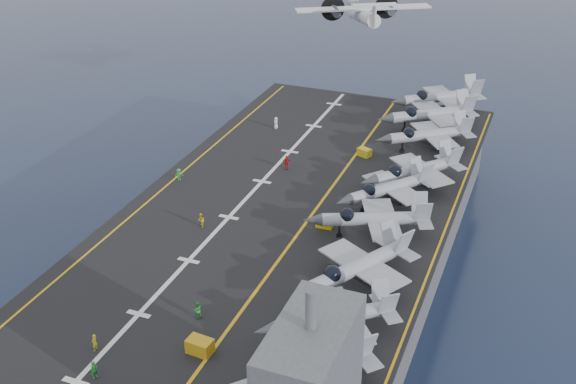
% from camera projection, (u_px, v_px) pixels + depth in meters
% --- Properties ---
extents(ground, '(500.00, 500.00, 0.00)m').
position_uv_depth(ground, '(276.00, 299.00, 88.67)').
color(ground, '#142135').
rests_on(ground, ground).
extents(hull, '(36.00, 90.00, 10.00)m').
position_uv_depth(hull, '(276.00, 265.00, 86.32)').
color(hull, '#56595E').
rests_on(hull, ground).
extents(flight_deck, '(38.00, 92.00, 0.40)m').
position_uv_depth(flight_deck, '(275.00, 228.00, 83.88)').
color(flight_deck, black).
rests_on(flight_deck, hull).
extents(foul_line, '(0.35, 90.00, 0.02)m').
position_uv_depth(foul_line, '(300.00, 231.00, 82.80)').
color(foul_line, gold).
rests_on(foul_line, flight_deck).
extents(landing_centerline, '(0.50, 90.00, 0.02)m').
position_uv_depth(landing_centerline, '(229.00, 217.00, 85.71)').
color(landing_centerline, silver).
rests_on(landing_centerline, flight_deck).
extents(deck_edge_port, '(0.25, 90.00, 0.02)m').
position_uv_depth(deck_edge_port, '(149.00, 201.00, 89.26)').
color(deck_edge_port, gold).
rests_on(deck_edge_port, flight_deck).
extents(deck_edge_stbd, '(0.25, 90.00, 0.02)m').
position_uv_depth(deck_edge_stbd, '(434.00, 259.00, 77.80)').
color(deck_edge_stbd, gold).
rests_on(deck_edge_stbd, flight_deck).
extents(island_superstructure, '(5.00, 10.00, 15.00)m').
position_uv_depth(island_superstructure, '(310.00, 378.00, 50.77)').
color(island_superstructure, '#56595E').
rests_on(island_superstructure, flight_deck).
extents(fighter_jet_1, '(17.29, 17.55, 5.14)m').
position_uv_depth(fighter_jet_1, '(301.00, 369.00, 58.74)').
color(fighter_jet_1, '#A0A7B1').
rests_on(fighter_jet_1, flight_deck).
extents(fighter_jet_2, '(15.97, 15.19, 4.63)m').
position_uv_depth(fighter_jet_2, '(335.00, 316.00, 65.28)').
color(fighter_jet_2, '#A1A9B0').
rests_on(fighter_jet_2, flight_deck).
extents(fighter_jet_3, '(16.29, 18.06, 5.23)m').
position_uv_depth(fighter_jet_3, '(357.00, 266.00, 71.95)').
color(fighter_jet_3, '#9097A0').
rests_on(fighter_jet_3, flight_deck).
extents(fighter_jet_4, '(16.88, 14.44, 4.95)m').
position_uv_depth(fighter_jet_4, '(375.00, 218.00, 80.71)').
color(fighter_jet_4, '#8E959F').
rests_on(fighter_jet_4, flight_deck).
extents(fighter_jet_5, '(15.45, 16.19, 4.69)m').
position_uv_depth(fighter_jet_5, '(389.00, 187.00, 87.49)').
color(fighter_jet_5, '#939CA4').
rests_on(fighter_jet_5, flight_deck).
extents(fighter_jet_6, '(16.87, 17.16, 5.02)m').
position_uv_depth(fighter_jet_6, '(416.00, 169.00, 91.46)').
color(fighter_jet_6, gray).
rests_on(fighter_jet_6, flight_deck).
extents(fighter_jet_7, '(17.06, 16.02, 4.93)m').
position_uv_depth(fighter_jet_7, '(429.00, 134.00, 101.60)').
color(fighter_jet_7, '#9FA9B0').
rests_on(fighter_jet_7, flight_deck).
extents(fighter_jet_8, '(18.40, 17.39, 5.32)m').
position_uv_depth(fighter_jet_8, '(432.00, 113.00, 108.06)').
color(fighter_jet_8, gray).
rests_on(fighter_jet_8, flight_deck).
extents(tow_cart_a, '(2.40, 1.67, 1.37)m').
position_uv_depth(tow_cart_a, '(200.00, 346.00, 64.15)').
color(tow_cart_a, '#C19013').
rests_on(tow_cart_a, flight_deck).
extents(tow_cart_b, '(1.93, 1.28, 1.15)m').
position_uv_depth(tow_cart_b, '(325.00, 222.00, 83.56)').
color(tow_cart_b, yellow).
rests_on(tow_cart_b, flight_deck).
extents(tow_cart_c, '(2.17, 1.85, 1.11)m').
position_uv_depth(tow_cart_c, '(364.00, 152.00, 100.66)').
color(tow_cart_c, gold).
rests_on(tow_cart_c, flight_deck).
extents(crew_1, '(0.72, 1.05, 1.71)m').
position_uv_depth(crew_1, '(95.00, 342.00, 64.31)').
color(crew_1, gold).
rests_on(crew_1, flight_deck).
extents(crew_2, '(1.18, 1.26, 1.75)m').
position_uv_depth(crew_2, '(201.00, 220.00, 83.35)').
color(crew_2, yellow).
rests_on(crew_2, flight_deck).
extents(crew_3, '(1.18, 1.15, 1.65)m').
position_uv_depth(crew_3, '(179.00, 174.00, 93.93)').
color(crew_3, '#2C8C2E').
rests_on(crew_3, flight_deck).
extents(crew_4, '(1.41, 1.20, 1.98)m').
position_uv_depth(crew_4, '(286.00, 162.00, 96.75)').
color(crew_4, '#B8110F').
rests_on(crew_4, flight_deck).
extents(crew_5, '(1.23, 1.30, 1.81)m').
position_uv_depth(crew_5, '(276.00, 123.00, 109.18)').
color(crew_5, white).
rests_on(crew_5, flight_deck).
extents(crew_6, '(1.05, 1.23, 1.74)m').
position_uv_depth(crew_6, '(94.00, 370.00, 61.17)').
color(crew_6, '#218F30').
rests_on(crew_6, flight_deck).
extents(crew_7, '(1.31, 1.24, 1.82)m').
position_uv_depth(crew_7, '(197.00, 310.00, 68.40)').
color(crew_7, '#268C33').
rests_on(crew_7, flight_deck).
extents(transport_plane, '(27.99, 25.30, 5.48)m').
position_uv_depth(transport_plane, '(363.00, 16.00, 122.82)').
color(transport_plane, silver).
extents(fighter_jet_9, '(18.40, 17.39, 5.32)m').
position_uv_depth(fighter_jet_9, '(441.00, 96.00, 114.37)').
color(fighter_jet_9, gray).
rests_on(fighter_jet_9, flight_deck).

